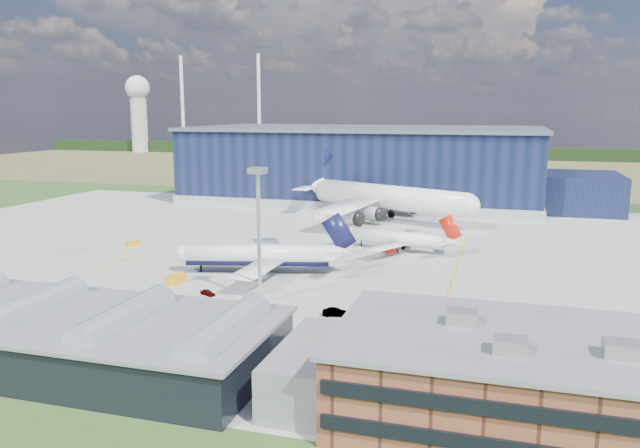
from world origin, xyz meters
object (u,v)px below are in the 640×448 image
(airliner_widebody, at_px, (389,185))
(gse_cart_a, at_px, (349,219))
(gse_tug_b, at_px, (133,244))
(gse_tug_c, at_px, (432,244))
(gse_tug_a, at_px, (175,279))
(airliner_red, at_px, (397,231))
(car_a, at_px, (208,293))
(gse_cart_b, at_px, (320,216))
(airliner_navy, at_px, (258,244))
(gse_van_c, at_px, (468,308))
(gse_van_a, at_px, (262,253))
(car_b, at_px, (335,312))
(ops_building, at_px, (558,383))
(light_mast_center, at_px, (258,213))
(hangar, at_px, (372,168))

(airliner_widebody, distance_m, gse_cart_a, 15.33)
(gse_tug_b, height_order, gse_tug_c, gse_tug_c)
(gse_tug_a, xyz_separation_m, gse_tug_c, (42.59, 45.86, -0.07))
(airliner_red, xyz_separation_m, car_a, (-25.81, -44.22, -4.14))
(gse_cart_b, relative_size, car_a, 1.03)
(airliner_navy, height_order, gse_van_c, airliner_navy)
(gse_tug_b, height_order, gse_van_a, gse_van_a)
(car_a, bearing_deg, airliner_navy, 15.42)
(car_b, bearing_deg, ops_building, -141.76)
(light_mast_center, height_order, gse_cart_b, light_mast_center)
(gse_tug_b, distance_m, car_a, 46.54)
(airliner_navy, xyz_separation_m, car_b, (21.77, -21.08, -5.33))
(airliner_red, distance_m, gse_cart_a, 39.84)
(gse_tug_a, xyz_separation_m, gse_cart_a, (15.43, 73.39, -0.18))
(gse_tug_b, bearing_deg, airliner_navy, 18.32)
(ops_building, xyz_separation_m, airliner_red, (-29.65, 75.57, -0.12))
(ops_building, height_order, gse_cart_b, ops_building)
(airliner_navy, xyz_separation_m, gse_tug_c, (30.53, 34.41, -5.26))
(gse_cart_a, bearing_deg, gse_tug_a, -120.00)
(gse_cart_a, height_order, car_a, gse_cart_a)
(gse_tug_b, relative_size, gse_tug_c, 0.87)
(ops_building, xyz_separation_m, gse_van_a, (-57.00, 60.52, -3.74))
(airliner_navy, xyz_separation_m, gse_tug_a, (-12.06, -11.45, -5.19))
(gse_cart_b, bearing_deg, gse_cart_a, -101.55)
(hangar, bearing_deg, airliner_red, -74.12)
(gse_van_a, height_order, car_b, gse_van_a)
(car_a, bearing_deg, gse_cart_a, 20.31)
(airliner_widebody, distance_m, gse_van_c, 86.56)
(car_b, bearing_deg, gse_cart_b, 7.42)
(airliner_red, bearing_deg, ops_building, 123.95)
(ops_building, xyz_separation_m, gse_van_c, (-10.84, 33.65, -3.61))
(gse_tug_b, bearing_deg, car_a, -2.55)
(ops_building, xyz_separation_m, airliner_widebody, (-38.87, 115.00, 5.80))
(hangar, relative_size, gse_tug_b, 49.07)
(gse_cart_a, relative_size, gse_tug_c, 0.85)
(airliner_widebody, bearing_deg, gse_tug_c, -38.45)
(light_mast_center, xyz_separation_m, gse_van_a, (-12.00, 30.51, -14.38))
(hangar, bearing_deg, gse_van_c, -71.15)
(hangar, height_order, gse_tug_b, hangar)
(airliner_widebody, height_order, gse_van_c, airliner_widebody)
(hangar, distance_m, gse_tug_c, 79.12)
(gse_cart_a, xyz_separation_m, gse_van_c, (38.52, -76.30, 0.57))
(light_mast_center, relative_size, gse_cart_a, 8.01)
(gse_tug_b, bearing_deg, airliner_red, 51.15)
(airliner_red, distance_m, gse_tug_b, 62.54)
(hangar, xyz_separation_m, gse_van_c, (41.36, -121.16, -10.43))
(airliner_red, xyz_separation_m, gse_van_a, (-27.35, -15.05, -3.62))
(gse_tug_c, height_order, gse_van_c, gse_van_c)
(gse_van_a, xyz_separation_m, gse_van_c, (46.16, -26.87, 0.13))
(airliner_red, bearing_deg, gse_van_a, 41.35)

